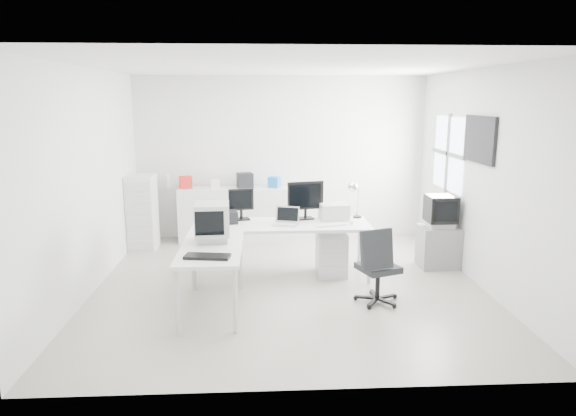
{
  "coord_description": "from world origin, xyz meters",
  "views": [
    {
      "loc": [
        -0.35,
        -6.4,
        2.41
      ],
      "look_at": [
        0.0,
        0.2,
        1.0
      ],
      "focal_mm": 32.0,
      "sensor_mm": 36.0,
      "label": 1
    }
  ],
  "objects": [
    {
      "name": "right_wall",
      "position": [
        2.5,
        0.0,
        1.4
      ],
      "size": [
        0.02,
        5.0,
        2.8
      ],
      "primitive_type": "cube",
      "color": "silver",
      "rests_on": "floor"
    },
    {
      "name": "clutter_box_b",
      "position": [
        -1.13,
        2.24,
        1.0
      ],
      "size": [
        0.15,
        0.13,
        0.15
      ],
      "primitive_type": "cube",
      "rotation": [
        0.0,
        0.0,
        0.07
      ],
      "color": "silver",
      "rests_on": "sideboard"
    },
    {
      "name": "lcd_monitor_small",
      "position": [
        -0.63,
        0.62,
        0.97
      ],
      "size": [
        0.39,
        0.28,
        0.44
      ],
      "primitive_type": null,
      "rotation": [
        0.0,
        0.0,
        0.23
      ],
      "color": "black",
      "rests_on": "main_desk"
    },
    {
      "name": "clutter_bottle",
      "position": [
        -1.93,
        2.28,
        1.04
      ],
      "size": [
        0.07,
        0.07,
        0.22
      ],
      "primitive_type": "cylinder",
      "color": "silver",
      "rests_on": "sideboard"
    },
    {
      "name": "laser_printer",
      "position": [
        0.67,
        0.59,
        0.86
      ],
      "size": [
        0.42,
        0.37,
        0.22
      ],
      "primitive_type": "cube",
      "rotation": [
        0.0,
        0.0,
        0.08
      ],
      "color": "#B7B7B7",
      "rests_on": "main_desk"
    },
    {
      "name": "window",
      "position": [
        2.48,
        1.2,
        1.6
      ],
      "size": [
        0.02,
        1.2,
        1.1
      ],
      "primitive_type": null,
      "color": "white",
      "rests_on": "right_wall"
    },
    {
      "name": "drawer_pedestal",
      "position": [
        0.62,
        0.42,
        0.3
      ],
      "size": [
        0.4,
        0.5,
        0.6
      ],
      "primitive_type": "cube",
      "color": "silver",
      "rests_on": "floor"
    },
    {
      "name": "floor",
      "position": [
        0.0,
        0.0,
        0.0
      ],
      "size": [
        5.0,
        5.0,
        0.01
      ],
      "primitive_type": "cube",
      "color": "#BDB7A9",
      "rests_on": "ground"
    },
    {
      "name": "crt_monitor",
      "position": [
        -0.93,
        -0.48,
        0.96
      ],
      "size": [
        0.38,
        0.38,
        0.41
      ],
      "primitive_type": null,
      "rotation": [
        0.0,
        0.0,
        0.06
      ],
      "color": "#B7B7BA",
      "rests_on": "side_desk"
    },
    {
      "name": "main_desk",
      "position": [
        -0.08,
        0.37,
        0.38
      ],
      "size": [
        2.4,
        0.8,
        0.75
      ],
      "primitive_type": null,
      "color": "silver",
      "rests_on": "floor"
    },
    {
      "name": "clutter_box_c",
      "position": [
        -0.63,
        2.24,
        1.05
      ],
      "size": [
        0.3,
        0.28,
        0.25
      ],
      "primitive_type": "cube",
      "rotation": [
        0.0,
        0.0,
        0.24
      ],
      "color": "black",
      "rests_on": "sideboard"
    },
    {
      "name": "left_wall",
      "position": [
        -2.5,
        0.0,
        1.4
      ],
      "size": [
        0.02,
        5.0,
        2.8
      ],
      "primitive_type": "cube",
      "color": "silver",
      "rests_on": "floor"
    },
    {
      "name": "office_chair",
      "position": [
        1.04,
        -0.63,
        0.48
      ],
      "size": [
        0.71,
        0.71,
        0.96
      ],
      "primitive_type": null,
      "rotation": [
        0.0,
        0.0,
        0.36
      ],
      "color": "#282A2D",
      "rests_on": "floor"
    },
    {
      "name": "white_mouse",
      "position": [
        0.87,
        0.27,
        0.78
      ],
      "size": [
        0.06,
        0.06,
        0.06
      ],
      "primitive_type": "sphere",
      "color": "silver",
      "rests_on": "main_desk"
    },
    {
      "name": "side_desk",
      "position": [
        -0.93,
        -0.73,
        0.38
      ],
      "size": [
        0.7,
        1.4,
        0.75
      ],
      "primitive_type": null,
      "color": "silver",
      "rests_on": "floor"
    },
    {
      "name": "lcd_monitor_large",
      "position": [
        0.27,
        0.62,
        1.02
      ],
      "size": [
        0.55,
        0.32,
        0.54
      ],
      "primitive_type": null,
      "rotation": [
        0.0,
        0.0,
        0.23
      ],
      "color": "black",
      "rests_on": "main_desk"
    },
    {
      "name": "sideboard",
      "position": [
        -0.83,
        2.24,
        0.46
      ],
      "size": [
        1.86,
        0.46,
        0.93
      ],
      "primitive_type": "cube",
      "color": "silver",
      "rests_on": "floor"
    },
    {
      "name": "tv_cabinet",
      "position": [
        2.22,
        0.65,
        0.3
      ],
      "size": [
        0.55,
        0.45,
        0.6
      ],
      "primitive_type": "cube",
      "color": "slate",
      "rests_on": "floor"
    },
    {
      "name": "filing_cabinet",
      "position": [
        -2.28,
        1.83,
        0.61
      ],
      "size": [
        0.42,
        0.51,
        1.21
      ],
      "primitive_type": "cube",
      "color": "silver",
      "rests_on": "floor"
    },
    {
      "name": "white_keyboard",
      "position": [
        0.57,
        0.22,
        0.76
      ],
      "size": [
        0.44,
        0.24,
        0.02
      ],
      "primitive_type": "cube",
      "rotation": [
        0.0,
        0.0,
        0.28
      ],
      "color": "silver",
      "rests_on": "main_desk"
    },
    {
      "name": "clutter_box_d",
      "position": [
        -0.13,
        2.24,
        1.02
      ],
      "size": [
        0.23,
        0.22,
        0.18
      ],
      "primitive_type": "cube",
      "rotation": [
        0.0,
        0.0,
        -0.43
      ],
      "color": "blue",
      "rests_on": "sideboard"
    },
    {
      "name": "laptop",
      "position": [
        -0.03,
        0.27,
        0.87
      ],
      "size": [
        0.45,
        0.46,
        0.24
      ],
      "primitive_type": null,
      "rotation": [
        0.0,
        0.0,
        -0.3
      ],
      "color": "#B7B7BA",
      "rests_on": "main_desk"
    },
    {
      "name": "ceiling",
      "position": [
        0.0,
        0.0,
        2.8
      ],
      "size": [
        5.0,
        5.0,
        0.01
      ],
      "primitive_type": "cube",
      "color": "white",
      "rests_on": "back_wall"
    },
    {
      "name": "inkjet_printer",
      "position": [
        -0.93,
        0.47,
        0.83
      ],
      "size": [
        0.54,
        0.46,
        0.17
      ],
      "primitive_type": "cube",
      "rotation": [
        0.0,
        0.0,
        0.21
      ],
      "color": "black",
      "rests_on": "main_desk"
    },
    {
      "name": "crt_tv",
      "position": [
        2.22,
        0.65,
        0.82
      ],
      "size": [
        0.5,
        0.48,
        0.45
      ],
      "primitive_type": null,
      "color": "black",
      "rests_on": "tv_cabinet"
    },
    {
      "name": "wall_picture",
      "position": [
        2.47,
        0.1,
        1.9
      ],
      "size": [
        0.04,
        0.9,
        0.6
      ],
      "primitive_type": null,
      "color": "black",
      "rests_on": "right_wall"
    },
    {
      "name": "clutter_box_a",
      "position": [
        -1.63,
        2.24,
        1.03
      ],
      "size": [
        0.24,
        0.22,
        0.2
      ],
      "primitive_type": "cube",
      "rotation": [
        0.0,
        0.0,
        0.25
      ],
      "color": "#B32019",
      "rests_on": "sideboard"
    },
    {
      "name": "desk_lamp",
      "position": [
        1.02,
        0.67,
        0.99
      ],
      "size": [
        0.16,
        0.16,
        0.49
      ],
      "primitive_type": null,
      "rotation": [
        0.0,
        0.0,
        0.0
      ],
      "color": "silver",
      "rests_on": "main_desk"
    },
    {
      "name": "black_keyboard",
      "position": [
        -0.93,
        -1.13,
        0.77
      ],
      "size": [
        0.51,
        0.26,
        0.03
      ],
      "primitive_type": "cube",
      "rotation": [
        0.0,
        0.0,
        -0.15
      ],
      "color": "black",
      "rests_on": "side_desk"
    },
    {
      "name": "back_wall",
      "position": [
        0.0,
        2.5,
        1.4
      ],
      "size": [
        5.0,
        0.02,
        2.8
      ],
      "primitive_type": "cube",
      "color": "silver",
      "rests_on": "floor"
    }
  ]
}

